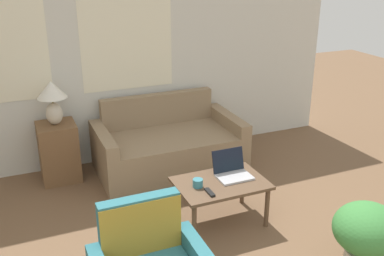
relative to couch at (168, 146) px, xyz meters
The scene contains 9 objects.
wall_back 1.49m from the couch, 152.75° to the left, with size 6.76×0.06×2.60m.
couch is the anchor object (origin of this frame).
side_table 1.26m from the couch, behind, with size 0.42×0.42×0.67m.
table_lamp 1.45m from the couch, behind, with size 0.32×0.32×0.49m.
coffee_table 1.36m from the couch, 88.37° to the right, with size 0.85×0.57×0.44m.
laptop 1.32m from the couch, 81.53° to the right, with size 0.33×0.29×0.24m.
cup_navy 1.39m from the couch, 98.31° to the right, with size 0.09×0.09×0.08m.
tv_remote 1.53m from the couch, 95.61° to the right, with size 0.04×0.15×0.02m.
potted_plant 2.59m from the couch, 72.63° to the right, with size 0.54×0.54×0.62m.
Camera 1 is at (-0.72, -1.45, 2.43)m, focal length 42.00 mm.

